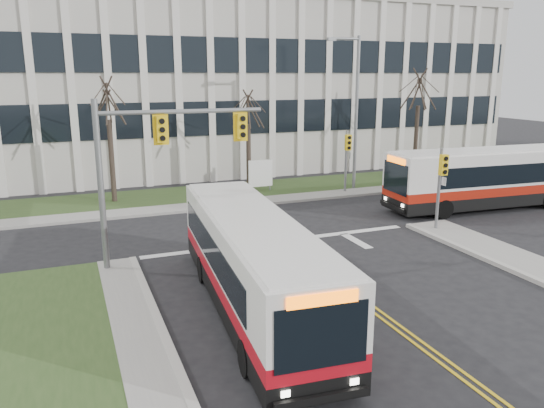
{
  "coord_description": "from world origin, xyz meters",
  "views": [
    {
      "loc": [
        -8.39,
        -11.97,
        7.01
      ],
      "look_at": [
        -0.9,
        7.0,
        2.0
      ],
      "focal_mm": 35.0,
      "sensor_mm": 36.0,
      "label": 1
    }
  ],
  "objects": [
    {
      "name": "signal_pole_near",
      "position": [
        7.2,
        6.9,
        2.5
      ],
      "size": [
        0.34,
        0.39,
        3.8
      ],
      "color": "slate",
      "rests_on": "ground"
    },
    {
      "name": "office_building",
      "position": [
        5.0,
        30.0,
        6.0
      ],
      "size": [
        40.0,
        16.0,
        12.0
      ],
      "primitive_type": "cube",
      "color": "beige",
      "rests_on": "ground"
    },
    {
      "name": "sidewalk_cross",
      "position": [
        5.0,
        15.2,
        0.07
      ],
      "size": [
        44.0,
        1.6,
        0.14
      ],
      "primitive_type": "cube",
      "color": "#9E9B93",
      "rests_on": "ground"
    },
    {
      "name": "directory_sign",
      "position": [
        2.5,
        17.5,
        1.17
      ],
      "size": [
        1.5,
        0.12,
        2.0
      ],
      "color": "slate",
      "rests_on": "ground"
    },
    {
      "name": "bus_main",
      "position": [
        -3.44,
        2.13,
        1.44
      ],
      "size": [
        3.2,
        10.97,
        2.88
      ],
      "primitive_type": null,
      "rotation": [
        0.0,
        0.0,
        -0.08
      ],
      "color": "silver",
      "rests_on": "ground"
    },
    {
      "name": "tree_mid",
      "position": [
        2.0,
        18.2,
        4.88
      ],
      "size": [
        1.8,
        1.8,
        6.82
      ],
      "color": "#42352B",
      "rests_on": "ground"
    },
    {
      "name": "mast_arm_signal",
      "position": [
        -5.62,
        7.16,
        4.26
      ],
      "size": [
        6.11,
        0.38,
        6.2
      ],
      "color": "slate",
      "rests_on": "ground"
    },
    {
      "name": "tree_left",
      "position": [
        -6.0,
        18.0,
        5.51
      ],
      "size": [
        1.8,
        1.8,
        7.7
      ],
      "color": "#42352B",
      "rests_on": "ground"
    },
    {
      "name": "tree_right",
      "position": [
        14.0,
        18.0,
        5.91
      ],
      "size": [
        1.8,
        1.8,
        8.25
      ],
      "color": "#42352B",
      "rests_on": "ground"
    },
    {
      "name": "building_lawn",
      "position": [
        5.0,
        18.0,
        0.06
      ],
      "size": [
        44.0,
        5.0,
        0.12
      ],
      "primitive_type": "cube",
      "color": "#2E471E",
      "rests_on": "ground"
    },
    {
      "name": "ground",
      "position": [
        0.0,
        0.0,
        0.0
      ],
      "size": [
        120.0,
        120.0,
        0.0
      ],
      "primitive_type": "plane",
      "color": "black",
      "rests_on": "ground"
    },
    {
      "name": "streetlight",
      "position": [
        8.03,
        16.2,
        5.19
      ],
      "size": [
        2.15,
        0.25,
        9.2
      ],
      "color": "slate",
      "rests_on": "ground"
    },
    {
      "name": "bus_cross",
      "position": [
        12.66,
        9.5,
        1.55
      ],
      "size": [
        11.78,
        3.25,
        3.1
      ],
      "primitive_type": null,
      "rotation": [
        0.0,
        0.0,
        -1.63
      ],
      "color": "silver",
      "rests_on": "ground"
    },
    {
      "name": "signal_pole_far",
      "position": [
        7.2,
        15.4,
        2.5
      ],
      "size": [
        0.34,
        0.39,
        3.8
      ],
      "color": "slate",
      "rests_on": "ground"
    }
  ]
}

